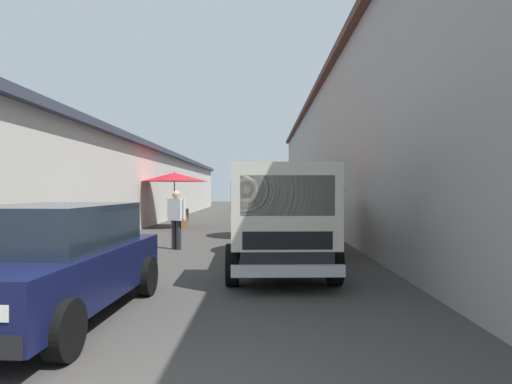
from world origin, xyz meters
TOP-DOWN VIEW (x-y plane):
  - ground at (13.50, 0.00)m, footprint 90.00×90.00m
  - building_left_whitewash at (15.75, 7.31)m, footprint 49.80×7.50m
  - building_right_concrete at (15.75, -7.31)m, footprint 49.80×7.50m
  - fruit_stall_near_left at (15.92, -2.05)m, footprint 2.51×2.51m
  - fruit_stall_far_right at (8.63, -1.98)m, footprint 2.78×2.78m
  - fruit_stall_mid_lane at (12.29, -1.49)m, footprint 2.65×2.65m
  - fruit_stall_near_right at (16.06, 2.55)m, footprint 2.83×2.83m
  - hatchback_car at (2.65, 1.51)m, footprint 3.97×2.04m
  - delivery_truck at (5.34, -1.53)m, footprint 4.98×2.10m
  - vendor_by_crates at (9.20, 1.17)m, footprint 0.41×0.56m

SIDE VIEW (x-z plane):
  - ground at x=13.50m, z-range 0.00..0.00m
  - hatchback_car at x=2.65m, z-range 0.01..1.46m
  - vendor_by_crates at x=9.20m, z-range 0.12..1.74m
  - delivery_truck at x=5.34m, z-range 0.00..2.08m
  - fruit_stall_near_left at x=15.92m, z-range 0.53..2.79m
  - fruit_stall_far_right at x=8.63m, z-range 0.60..2.77m
  - building_left_whitewash at x=15.75m, z-range 0.01..3.71m
  - fruit_stall_mid_lane at x=12.29m, z-range 0.76..3.21m
  - fruit_stall_near_right at x=16.06m, z-range 0.76..3.21m
  - building_right_concrete at x=15.75m, z-range 0.01..6.42m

